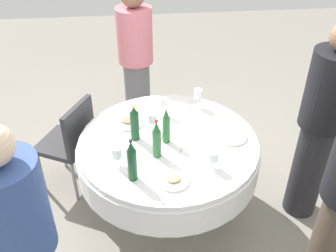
{
  "coord_description": "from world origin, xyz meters",
  "views": [
    {
      "loc": [
        -0.23,
        -2.26,
        2.46
      ],
      "look_at": [
        0.0,
        0.0,
        0.87
      ],
      "focal_mm": 40.83,
      "sensor_mm": 36.0,
      "label": 1
    }
  ],
  "objects": [
    {
      "name": "bottle_green_west",
      "position": [
        -0.01,
        -0.01,
        0.88
      ],
      "size": [
        0.06,
        0.06,
        0.3
      ],
      "color": "#2D6B38",
      "rests_on": "dining_table"
    },
    {
      "name": "wine_glass_outer",
      "position": [
        -0.37,
        -0.24,
        0.85
      ],
      "size": [
        0.07,
        0.07,
        0.15
      ],
      "color": "white",
      "rests_on": "dining_table"
    },
    {
      "name": "plate_outer",
      "position": [
        -0.01,
        -0.44,
        0.75
      ],
      "size": [
        0.21,
        0.21,
        0.04
      ],
      "color": "white",
      "rests_on": "dining_table"
    },
    {
      "name": "wine_glass_east",
      "position": [
        0.01,
        0.34,
        0.85
      ],
      "size": [
        0.07,
        0.07,
        0.15
      ],
      "color": "white",
      "rests_on": "dining_table"
    },
    {
      "name": "chair_mid",
      "position": [
        -0.78,
        0.39,
        0.52
      ],
      "size": [
        0.54,
        0.54,
        0.87
      ],
      "rotation": [
        0.0,
        0.0,
        1.11
      ],
      "color": "#2D2D33",
      "rests_on": "ground_plane"
    },
    {
      "name": "wine_glass_rear",
      "position": [
        0.27,
        -0.33,
        0.83
      ],
      "size": [
        0.07,
        0.07,
        0.13
      ],
      "color": "white",
      "rests_on": "dining_table"
    },
    {
      "name": "wine_glass_mid",
      "position": [
        0.3,
        0.45,
        0.85
      ],
      "size": [
        0.07,
        0.07,
        0.16
      ],
      "color": "white",
      "rests_on": "dining_table"
    },
    {
      "name": "person_front",
      "position": [
        -0.84,
        -0.93,
        0.82
      ],
      "size": [
        0.34,
        0.34,
        1.58
      ],
      "rotation": [
        0.0,
        0.0,
        2.41
      ],
      "color": "slate",
      "rests_on": "ground_plane"
    },
    {
      "name": "person_inner",
      "position": [
        1.12,
        -0.09,
        0.86
      ],
      "size": [
        0.34,
        0.34,
        1.64
      ],
      "rotation": [
        0.0,
        0.0,
        4.63
      ],
      "color": "#26262B",
      "rests_on": "ground_plane"
    },
    {
      "name": "plate_left",
      "position": [
        -0.29,
        0.26,
        0.75
      ],
      "size": [
        0.26,
        0.26,
        0.04
      ],
      "color": "white",
      "rests_on": "dining_table"
    },
    {
      "name": "bottle_dark_green_front",
      "position": [
        -0.27,
        -0.39,
        0.89
      ],
      "size": [
        0.06,
        0.06,
        0.32
      ],
      "color": "#194728",
      "rests_on": "dining_table"
    },
    {
      "name": "plate_north",
      "position": [
        0.48,
        -0.01,
        0.75
      ],
      "size": [
        0.24,
        0.24,
        0.02
      ],
      "color": "white",
      "rests_on": "dining_table"
    },
    {
      "name": "bottle_dark_green_inner",
      "position": [
        -0.24,
        0.05,
        0.88
      ],
      "size": [
        0.07,
        0.07,
        0.29
      ],
      "color": "#194728",
      "rests_on": "dining_table"
    },
    {
      "name": "dining_table",
      "position": [
        0.0,
        0.0,
        0.59
      ],
      "size": [
        1.38,
        1.38,
        0.74
      ],
      "color": "white",
      "rests_on": "ground_plane"
    },
    {
      "name": "bottle_green_right",
      "position": [
        -0.1,
        -0.17,
        0.88
      ],
      "size": [
        0.06,
        0.06,
        0.3
      ],
      "color": "#2D6B38",
      "rests_on": "dining_table"
    },
    {
      "name": "person_right",
      "position": [
        -0.19,
        1.2,
        0.83
      ],
      "size": [
        0.34,
        0.34,
        1.58
      ],
      "rotation": [
        0.0,
        0.0,
        0.16
      ],
      "color": "slate",
      "rests_on": "ground_plane"
    },
    {
      "name": "knife_inner",
      "position": [
        0.08,
        -0.13,
        0.74
      ],
      "size": [
        0.1,
        0.17,
        0.0
      ],
      "primitive_type": "cube",
      "rotation": [
        0.0,
        0.0,
        1.08
      ],
      "color": "silver",
      "rests_on": "dining_table"
    },
    {
      "name": "wine_glass_west",
      "position": [
        -0.1,
        0.14,
        0.84
      ],
      "size": [
        0.07,
        0.07,
        0.15
      ],
      "color": "white",
      "rests_on": "dining_table"
    },
    {
      "name": "ground_plane",
      "position": [
        0.0,
        0.0,
        0.0
      ],
      "size": [
        10.0,
        10.0,
        0.0
      ],
      "primitive_type": "plane",
      "color": "gray"
    }
  ]
}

